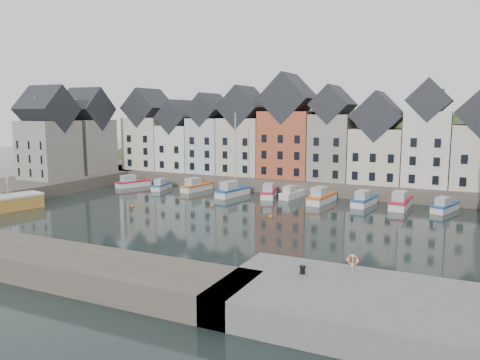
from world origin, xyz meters
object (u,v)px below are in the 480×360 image
Objects in this scene: boat_d at (232,191)px; life_ring_post at (353,260)px; boat_a at (132,183)px; mooring_bollard at (303,270)px.

boat_d reaches higher than life_ring_post.
mooring_bollard is (43.07, -35.71, 1.60)m from boat_a.
boat_a is 0.48× the size of boat_d.
mooring_bollard reaches higher than boat_a.
boat_a is 20.21m from boat_d.
boat_d is 41.87m from mooring_bollard.
boat_d is 10.24× the size of life_ring_post.
boat_d is at bearing 20.51° from boat_a.
life_ring_post is (3.08, 1.83, 0.55)m from mooring_bollard.
life_ring_post is (46.15, -33.87, 2.15)m from boat_a.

